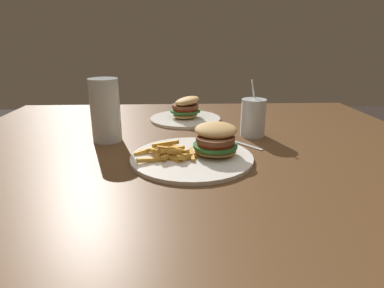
{
  "coord_description": "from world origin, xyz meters",
  "views": [
    {
      "loc": [
        -0.03,
        -0.86,
        1.05
      ],
      "look_at": [
        0.0,
        -0.1,
        0.79
      ],
      "focal_mm": 30.0,
      "sensor_mm": 36.0,
      "label": 1
    }
  ],
  "objects_px": {
    "spoon": "(223,136)",
    "meal_plate_far": "(186,113)",
    "meal_plate_near": "(200,150)",
    "juice_glass": "(253,119)",
    "beer_glass": "(106,113)"
  },
  "relations": [
    {
      "from": "beer_glass",
      "to": "spoon",
      "type": "height_order",
      "value": "beer_glass"
    },
    {
      "from": "meal_plate_near",
      "to": "juice_glass",
      "type": "xyz_separation_m",
      "value": [
        0.18,
        0.19,
        0.03
      ]
    },
    {
      "from": "meal_plate_far",
      "to": "meal_plate_near",
      "type": "bearing_deg",
      "value": -86.11
    },
    {
      "from": "spoon",
      "to": "meal_plate_far",
      "type": "distance_m",
      "value": 0.25
    },
    {
      "from": "beer_glass",
      "to": "meal_plate_far",
      "type": "bearing_deg",
      "value": 44.35
    },
    {
      "from": "meal_plate_near",
      "to": "beer_glass",
      "type": "bearing_deg",
      "value": 148.66
    },
    {
      "from": "beer_glass",
      "to": "meal_plate_far",
      "type": "relative_size",
      "value": 0.71
    },
    {
      "from": "meal_plate_near",
      "to": "juice_glass",
      "type": "distance_m",
      "value": 0.26
    },
    {
      "from": "spoon",
      "to": "meal_plate_far",
      "type": "height_order",
      "value": "meal_plate_far"
    },
    {
      "from": "beer_glass",
      "to": "meal_plate_near",
      "type": "bearing_deg",
      "value": -31.34
    },
    {
      "from": "juice_glass",
      "to": "meal_plate_far",
      "type": "bearing_deg",
      "value": 135.14
    },
    {
      "from": "juice_glass",
      "to": "meal_plate_far",
      "type": "relative_size",
      "value": 0.66
    },
    {
      "from": "meal_plate_near",
      "to": "meal_plate_far",
      "type": "relative_size",
      "value": 1.19
    },
    {
      "from": "spoon",
      "to": "meal_plate_far",
      "type": "relative_size",
      "value": 0.62
    },
    {
      "from": "meal_plate_far",
      "to": "beer_glass",
      "type": "bearing_deg",
      "value": -135.65
    }
  ]
}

